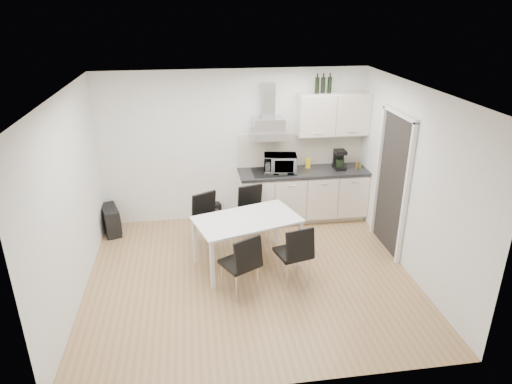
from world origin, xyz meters
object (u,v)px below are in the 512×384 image
chair_near_right (293,254)px  floor_speaker (215,211)px  kitchenette (305,174)px  chair_far_right (254,215)px  chair_near_left (239,264)px  dining_table (247,224)px  chair_far_left (211,223)px  guitar_amp (111,220)px

chair_near_right → floor_speaker: size_ratio=2.89×
kitchenette → chair_far_right: size_ratio=2.86×
chair_far_right → chair_near_left: (-0.40, -1.42, 0.00)m
chair_far_right → dining_table: bearing=60.3°
dining_table → floor_speaker: size_ratio=5.32×
chair_far_left → floor_speaker: size_ratio=2.89×
dining_table → chair_near_left: bearing=-122.3°
dining_table → chair_near_right: chair_near_right is taller
chair_far_left → guitar_amp: chair_far_left is taller
chair_far_left → floor_speaker: (0.12, 1.01, -0.29)m
kitchenette → chair_near_left: bearing=-123.4°
dining_table → floor_speaker: (-0.37, 1.57, -0.52)m
dining_table → chair_far_left: 0.78m
guitar_amp → chair_far_right: bearing=-32.1°
chair_near_left → kitchenette: bearing=28.5°
kitchenette → dining_table: bearing=-130.2°
chair_near_left → floor_speaker: (-0.18, 2.26, -0.29)m
chair_near_right → guitar_amp: (-2.67, 1.85, -0.21)m
kitchenette → guitar_amp: kitchenette is taller
chair_far_left → dining_table: bearing=103.6°
chair_far_right → guitar_amp: bearing=-27.7°
kitchenette → floor_speaker: size_ratio=8.27×
dining_table → chair_far_left: size_ratio=1.84×
dining_table → chair_far_left: (-0.49, 0.56, -0.23)m
floor_speaker → chair_far_right: bearing=-70.6°
floor_speaker → guitar_amp: bearing=172.7°
chair_far_right → floor_speaker: size_ratio=2.89×
dining_table → chair_far_right: (0.21, 0.74, -0.23)m
chair_far_left → guitar_amp: bearing=-52.6°
kitchenette → chair_near_right: bearing=-108.2°
chair_near_right → floor_speaker: (-0.92, 2.10, -0.29)m
chair_far_left → floor_speaker: bearing=-124.4°
dining_table → chair_far_right: 0.80m
chair_near_left → chair_near_right: 0.76m
chair_far_right → floor_speaker: chair_far_right is taller
kitchenette → dining_table: 1.85m
chair_near_right → kitchenette: bearing=57.5°
chair_near_left → floor_speaker: size_ratio=2.89×
dining_table → floor_speaker: 1.70m
guitar_amp → floor_speaker: guitar_amp is taller
guitar_amp → floor_speaker: 1.77m
chair_far_left → guitar_amp: size_ratio=1.49×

